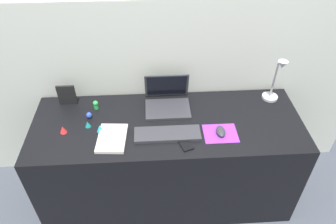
# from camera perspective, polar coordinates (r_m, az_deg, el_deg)

# --- Properties ---
(ground_plane) EXTENTS (6.00, 6.00, 0.00)m
(ground_plane) POSITION_cam_1_polar(r_m,az_deg,el_deg) (2.62, -0.09, -13.98)
(ground_plane) COLOR #474C56
(back_wall) EXTENTS (2.96, 0.05, 1.42)m
(back_wall) POSITION_cam_1_polar(r_m,az_deg,el_deg) (2.35, -0.63, 3.40)
(back_wall) COLOR beige
(back_wall) RESTS_ON ground_plane
(desk) EXTENTS (1.76, 0.64, 0.74)m
(desk) POSITION_cam_1_polar(r_m,az_deg,el_deg) (2.33, -0.10, -8.67)
(desk) COLOR black
(desk) RESTS_ON ground_plane
(laptop) EXTENTS (0.30, 0.26, 0.21)m
(laptop) POSITION_cam_1_polar(r_m,az_deg,el_deg) (2.17, -0.14, 2.46)
(laptop) COLOR #333338
(laptop) RESTS_ON desk
(keyboard) EXTENTS (0.41, 0.13, 0.02)m
(keyboard) POSITION_cam_1_polar(r_m,az_deg,el_deg) (1.97, -0.10, -3.96)
(keyboard) COLOR #333338
(keyboard) RESTS_ON desk
(mousepad) EXTENTS (0.21, 0.17, 0.00)m
(mousepad) POSITION_cam_1_polar(r_m,az_deg,el_deg) (2.01, 9.37, -3.82)
(mousepad) COLOR purple
(mousepad) RESTS_ON desk
(mouse) EXTENTS (0.06, 0.10, 0.03)m
(mouse) POSITION_cam_1_polar(r_m,az_deg,el_deg) (2.00, 9.43, -3.44)
(mouse) COLOR #333338
(mouse) RESTS_ON mousepad
(cell_phone) EXTENTS (0.10, 0.14, 0.01)m
(cell_phone) POSITION_cam_1_polar(r_m,az_deg,el_deg) (1.92, 3.01, -5.56)
(cell_phone) COLOR black
(cell_phone) RESTS_ON desk
(desk_lamp) EXTENTS (0.11, 0.15, 0.34)m
(desk_lamp) POSITION_cam_1_polar(r_m,az_deg,el_deg) (2.26, 18.73, 5.23)
(desk_lamp) COLOR #B7B7BC
(desk_lamp) RESTS_ON desk
(notebook_pad) EXTENTS (0.19, 0.25, 0.02)m
(notebook_pad) POSITION_cam_1_polar(r_m,az_deg,el_deg) (1.97, -10.01, -4.66)
(notebook_pad) COLOR silver
(notebook_pad) RESTS_ON desk
(picture_frame) EXTENTS (0.12, 0.02, 0.15)m
(picture_frame) POSITION_cam_1_polar(r_m,az_deg,el_deg) (2.27, -17.70, 2.91)
(picture_frame) COLOR black
(picture_frame) RESTS_ON desk
(toy_figurine_cyan) EXTENTS (0.04, 0.04, 0.05)m
(toy_figurine_cyan) POSITION_cam_1_polar(r_m,az_deg,el_deg) (2.03, -12.10, -2.87)
(toy_figurine_cyan) COLOR #28B7CC
(toy_figurine_cyan) RESTS_ON desk
(toy_figurine_teal) EXTENTS (0.04, 0.04, 0.04)m
(toy_figurine_teal) POSITION_cam_1_polar(r_m,az_deg,el_deg) (2.08, -14.20, -2.13)
(toy_figurine_teal) COLOR teal
(toy_figurine_teal) RESTS_ON desk
(toy_figurine_blue) EXTENTS (0.04, 0.04, 0.04)m
(toy_figurine_blue) POSITION_cam_1_polar(r_m,az_deg,el_deg) (2.15, -13.98, -0.56)
(toy_figurine_blue) COLOR blue
(toy_figurine_blue) RESTS_ON desk
(toy_figurine_red) EXTENTS (0.04, 0.04, 0.05)m
(toy_figurine_red) POSITION_cam_1_polar(r_m,az_deg,el_deg) (2.08, -18.33, -2.99)
(toy_figurine_red) COLOR red
(toy_figurine_red) RESTS_ON desk
(toy_figurine_green) EXTENTS (0.03, 0.03, 0.06)m
(toy_figurine_green) POSITION_cam_1_polar(r_m,az_deg,el_deg) (2.20, -12.82, 1.30)
(toy_figurine_green) COLOR green
(toy_figurine_green) RESTS_ON desk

